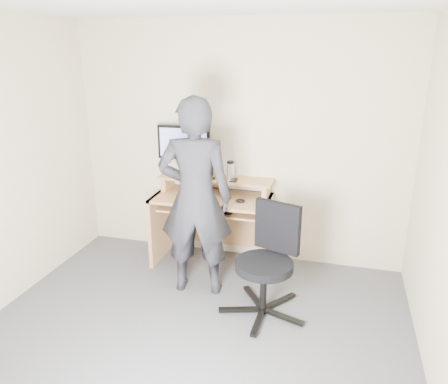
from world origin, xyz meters
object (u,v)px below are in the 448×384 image
at_px(desk, 214,212).
at_px(office_chair, 269,257).
at_px(monitor, 184,146).
at_px(person, 195,198).

distance_m(desk, office_chair, 1.08).
relative_size(desk, monitor, 2.15).
height_order(desk, monitor, monitor).
bearing_deg(monitor, person, -67.22).
distance_m(desk, monitor, 0.77).
height_order(desk, office_chair, office_chair).
distance_m(office_chair, person, 0.84).
xyz_separation_m(monitor, office_chair, (1.07, -0.90, -0.71)).
bearing_deg(office_chair, desk, 151.14).
bearing_deg(person, monitor, -72.06).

